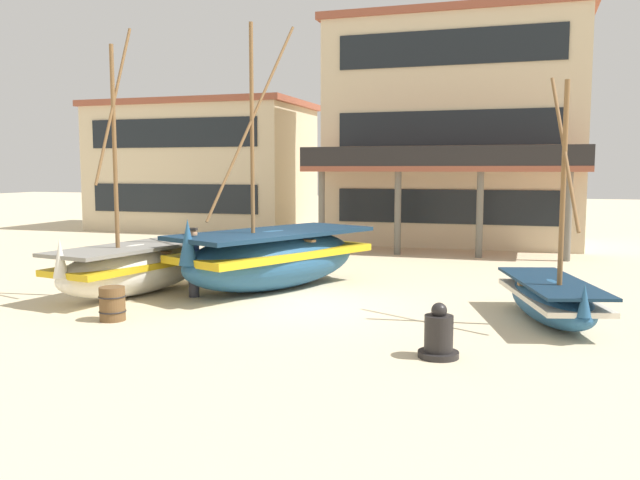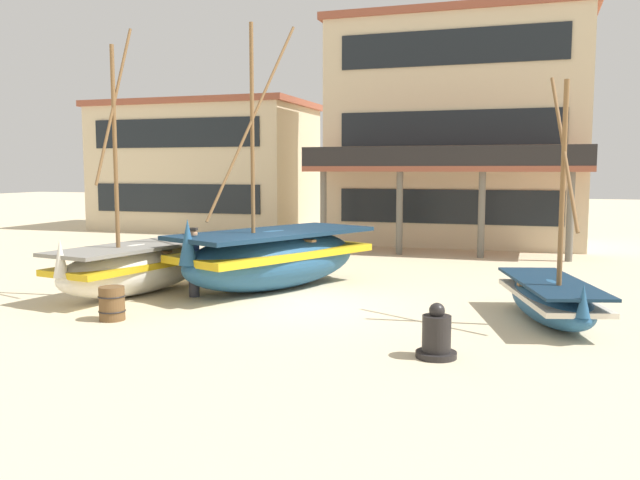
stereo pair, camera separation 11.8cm
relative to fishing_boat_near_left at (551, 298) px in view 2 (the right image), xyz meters
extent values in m
plane|color=beige|center=(-5.27, 0.03, -0.49)|extent=(120.00, 120.00, 0.00)
ellipsoid|color=#23517A|center=(-0.01, 0.02, -0.07)|extent=(2.24, 4.00, 0.85)
cube|color=silver|center=(-0.01, 0.02, 0.04)|extent=(2.21, 3.86, 0.10)
cube|color=#132C43|center=(-0.01, 0.02, 0.32)|extent=(2.26, 3.94, 0.06)
cone|color=#23517A|center=(0.49, -1.74, 0.31)|extent=(0.31, 0.31, 0.59)
cylinder|color=brown|center=(0.12, -0.44, 2.20)|extent=(0.10, 0.10, 4.20)
cylinder|color=brown|center=(0.12, -0.44, 2.96)|extent=(0.59, 1.87, 3.01)
cube|color=brown|center=(-0.08, 0.29, 0.23)|extent=(1.19, 0.48, 0.06)
ellipsoid|color=#23517A|center=(-6.77, 1.77, 0.27)|extent=(4.32, 6.01, 1.52)
cube|color=gold|center=(-6.77, 1.77, 0.46)|extent=(4.25, 5.82, 0.18)
cube|color=#132C43|center=(-6.77, 1.77, 0.97)|extent=(4.34, 5.94, 0.11)
cone|color=#23517A|center=(-7.89, -0.68, 0.95)|extent=(0.58, 0.58, 1.06)
cylinder|color=brown|center=(-7.06, 1.13, 3.36)|extent=(0.10, 0.10, 5.58)
cylinder|color=brown|center=(-7.06, 1.13, 3.81)|extent=(1.30, 2.72, 4.91)
cube|color=brown|center=(-6.59, 2.15, 0.80)|extent=(1.95, 1.01, 0.06)
ellipsoid|color=silver|center=(-9.75, 0.05, 0.13)|extent=(2.52, 4.95, 1.23)
cube|color=gold|center=(-9.75, 0.05, 0.28)|extent=(2.50, 4.77, 0.15)
cube|color=gray|center=(-9.75, 0.05, 0.69)|extent=(2.55, 4.87, 0.09)
cone|color=silver|center=(-10.19, -2.17, 0.68)|extent=(0.38, 0.38, 0.86)
cylinder|color=brown|center=(-9.87, -0.53, 2.94)|extent=(0.10, 0.10, 5.13)
cylinder|color=brown|center=(-9.87, -0.53, 4.10)|extent=(0.32, 1.28, 3.74)
cube|color=brown|center=(-9.69, 0.40, 0.56)|extent=(1.56, 0.46, 0.06)
cylinder|color=#33333D|center=(-8.21, 0.15, -0.05)|extent=(0.26, 0.26, 0.88)
cube|color=#2D4C99|center=(-8.21, 0.15, 0.66)|extent=(0.40, 0.42, 0.54)
sphere|color=#A87A56|center=(-8.21, 0.15, 1.05)|extent=(0.22, 0.22, 0.22)
cylinder|color=#2D2823|center=(-8.21, 0.15, 1.17)|extent=(0.24, 0.24, 0.05)
cylinder|color=black|center=(-1.84, -3.26, -0.44)|extent=(0.68, 0.68, 0.10)
cylinder|color=black|center=(-1.84, -3.26, -0.09)|extent=(0.48, 0.48, 0.60)
sphere|color=black|center=(-1.84, -3.26, 0.30)|extent=(0.26, 0.26, 0.26)
cylinder|color=brown|center=(-8.58, -2.63, -0.14)|extent=(0.52, 0.52, 0.70)
torus|color=black|center=(-8.58, -2.63, 0.01)|extent=(0.56, 0.56, 0.03)
torus|color=black|center=(-8.58, -2.63, -0.29)|extent=(0.56, 0.56, 0.03)
cube|color=beige|center=(-3.59, 14.43, 4.02)|extent=(10.15, 5.32, 9.03)
cube|color=brown|center=(-3.59, 14.43, 8.69)|extent=(10.56, 5.54, 0.30)
cube|color=black|center=(-3.59, 11.73, 1.17)|extent=(8.53, 0.06, 1.32)
cube|color=black|center=(-3.59, 11.73, 4.17)|extent=(8.53, 0.06, 1.32)
cube|color=black|center=(-3.59, 11.73, 7.18)|extent=(8.53, 0.06, 1.32)
cube|color=brown|center=(-3.59, 10.49, 2.62)|extent=(10.15, 2.55, 0.20)
cylinder|color=#666056|center=(-7.94, 9.59, 1.01)|extent=(0.24, 0.24, 3.01)
cylinder|color=#666056|center=(-5.04, 9.59, 1.01)|extent=(0.24, 0.24, 3.01)
cylinder|color=#666056|center=(-2.14, 9.59, 1.01)|extent=(0.24, 0.24, 3.01)
cylinder|color=#666056|center=(0.76, 9.59, 1.01)|extent=(0.24, 0.24, 3.01)
cube|color=black|center=(-3.59, 9.26, 3.07)|extent=(10.15, 0.08, 0.70)
cube|color=beige|center=(-16.79, 17.11, 2.61)|extent=(10.46, 6.29, 6.20)
cube|color=brown|center=(-16.79, 17.11, 5.86)|extent=(10.88, 6.54, 0.30)
cube|color=black|center=(-16.79, 13.94, 1.22)|extent=(8.78, 0.06, 1.36)
cube|color=black|center=(-16.79, 13.94, 4.32)|extent=(8.78, 0.06, 1.36)
camera|label=1|loc=(-0.48, -13.98, 2.61)|focal=36.98mm
camera|label=2|loc=(-0.36, -13.94, 2.61)|focal=36.98mm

